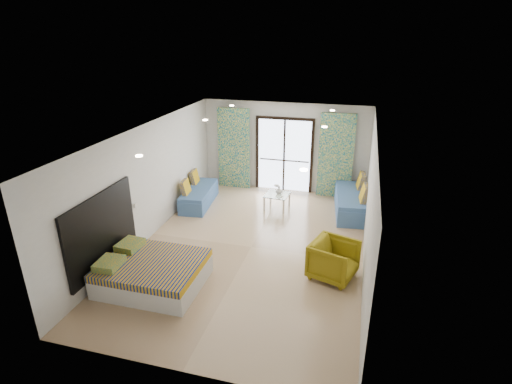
% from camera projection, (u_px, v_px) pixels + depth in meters
% --- Properties ---
extents(floor, '(5.00, 7.50, 0.01)m').
position_uv_depth(floor, '(251.00, 247.00, 9.19)').
color(floor, tan).
rests_on(floor, ground).
extents(ceiling, '(5.00, 7.50, 0.01)m').
position_uv_depth(ceiling, '(251.00, 132.00, 8.18)').
color(ceiling, silver).
rests_on(ceiling, ground).
extents(wall_back, '(5.00, 0.01, 2.70)m').
position_uv_depth(wall_back, '(285.00, 147.00, 12.04)').
color(wall_back, silver).
rests_on(wall_back, ground).
extents(wall_front, '(5.00, 0.01, 2.70)m').
position_uv_depth(wall_front, '(175.00, 295.00, 5.33)').
color(wall_front, silver).
rests_on(wall_front, ground).
extents(wall_left, '(0.01, 7.50, 2.70)m').
position_uv_depth(wall_left, '(148.00, 182.00, 9.29)').
color(wall_left, silver).
rests_on(wall_left, ground).
extents(wall_right, '(0.01, 7.50, 2.70)m').
position_uv_depth(wall_right, '(370.00, 205.00, 8.09)').
color(wall_right, silver).
rests_on(wall_right, ground).
extents(balcony_door, '(1.76, 0.08, 2.28)m').
position_uv_depth(balcony_door, '(284.00, 151.00, 12.05)').
color(balcony_door, black).
rests_on(balcony_door, floor).
extents(balcony_rail, '(1.52, 0.03, 0.04)m').
position_uv_depth(balcony_rail, '(284.00, 160.00, 12.17)').
color(balcony_rail, '#595451').
rests_on(balcony_rail, balcony_door).
extents(curtain_left, '(1.00, 0.10, 2.50)m').
position_uv_depth(curtain_left, '(234.00, 149.00, 12.29)').
color(curtain_left, silver).
rests_on(curtain_left, floor).
extents(curtain_right, '(1.00, 0.10, 2.50)m').
position_uv_depth(curtain_right, '(336.00, 156.00, 11.54)').
color(curtain_right, silver).
rests_on(curtain_right, floor).
extents(downlight_a, '(0.12, 0.12, 0.02)m').
position_uv_depth(downlight_a, '(139.00, 156.00, 6.73)').
color(downlight_a, '#FFE0B2').
rests_on(downlight_a, ceiling).
extents(downlight_b, '(0.12, 0.12, 0.02)m').
position_uv_depth(downlight_b, '(304.00, 170.00, 6.06)').
color(downlight_b, '#FFE0B2').
rests_on(downlight_b, ceiling).
extents(downlight_c, '(0.12, 0.12, 0.02)m').
position_uv_depth(downlight_c, '(205.00, 120.00, 9.42)').
color(downlight_c, '#FFE0B2').
rests_on(downlight_c, ceiling).
extents(downlight_d, '(0.12, 0.12, 0.02)m').
position_uv_depth(downlight_d, '(324.00, 127.00, 8.75)').
color(downlight_d, '#FFE0B2').
rests_on(downlight_d, ceiling).
extents(downlight_e, '(0.12, 0.12, 0.02)m').
position_uv_depth(downlight_e, '(232.00, 106.00, 11.21)').
color(downlight_e, '#FFE0B2').
rests_on(downlight_e, ceiling).
extents(downlight_f, '(0.12, 0.12, 0.02)m').
position_uv_depth(downlight_f, '(332.00, 110.00, 10.54)').
color(downlight_f, '#FFE0B2').
rests_on(downlight_f, ceiling).
extents(headboard, '(0.06, 2.10, 1.50)m').
position_uv_depth(headboard, '(102.00, 231.00, 7.69)').
color(headboard, black).
rests_on(headboard, floor).
extents(switch_plate, '(0.02, 0.10, 0.10)m').
position_uv_depth(switch_plate, '(136.00, 205.00, 8.81)').
color(switch_plate, silver).
rests_on(switch_plate, wall_left).
extents(bed, '(1.89, 1.54, 0.65)m').
position_uv_depth(bed, '(152.00, 272.00, 7.75)').
color(bed, silver).
rests_on(bed, floor).
extents(daybed_left, '(0.87, 1.82, 0.87)m').
position_uv_depth(daybed_left, '(199.00, 195.00, 11.37)').
color(daybed_left, '#3E6296').
rests_on(daybed_left, floor).
extents(daybed_right, '(1.00, 2.08, 0.99)m').
position_uv_depth(daybed_right, '(351.00, 202.00, 10.83)').
color(daybed_right, '#3E6296').
rests_on(daybed_right, floor).
extents(coffee_table, '(0.70, 0.70, 0.74)m').
position_uv_depth(coffee_table, '(277.00, 196.00, 11.06)').
color(coffee_table, silver).
rests_on(coffee_table, floor).
extents(vase, '(0.20, 0.21, 0.19)m').
position_uv_depth(vase, '(279.00, 191.00, 11.03)').
color(vase, white).
rests_on(vase, coffee_table).
extents(armchair, '(1.00, 1.04, 0.86)m').
position_uv_depth(armchair, '(334.00, 258.00, 7.93)').
color(armchair, olive).
rests_on(armchair, floor).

